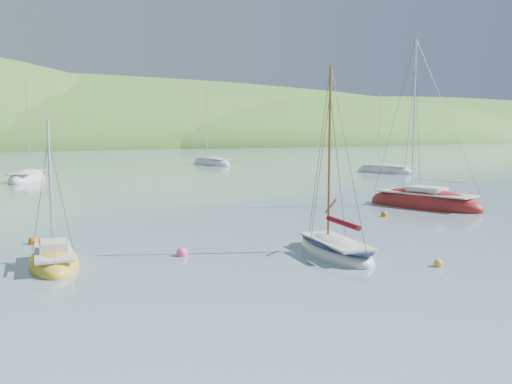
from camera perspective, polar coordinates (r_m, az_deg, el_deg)
name	(u,v)px	position (r m, az deg, el deg)	size (l,w,h in m)	color
ground	(330,260)	(24.54, 7.42, -6.74)	(700.00, 700.00, 0.00)	slate
daysailer_white	(335,250)	(25.54, 7.91, -5.75)	(2.89, 6.02, 8.89)	white
sloop_red	(424,204)	(41.62, 16.49, -1.15)	(5.39, 9.03, 12.64)	maroon
sailboat_yellow	(54,262)	(24.75, -19.56, -6.57)	(2.38, 5.05, 6.50)	gold
distant_sloop_a	(27,179)	(63.49, -21.90, 1.19)	(5.63, 8.43, 11.37)	white
distant_sloop_b	(211,164)	(84.14, -4.48, 2.86)	(4.57, 8.89, 12.08)	white
distant_sloop_d	(385,171)	(71.40, 12.74, 2.04)	(5.09, 7.83, 10.55)	white
mooring_buoys	(230,240)	(27.83, -2.65, -4.85)	(21.08, 12.54, 0.50)	gold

